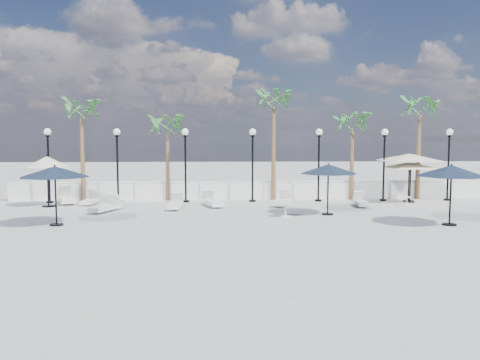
{
  "coord_description": "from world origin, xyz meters",
  "views": [
    {
      "loc": [
        -1.81,
        -17.88,
        3.29
      ],
      "look_at": [
        -0.85,
        2.51,
        1.5
      ],
      "focal_mm": 35.0,
      "sensor_mm": 36.0,
      "label": 1
    }
  ],
  "objects_px": {
    "lounger_2": "(66,198)",
    "parasol_navy_mid": "(328,169)",
    "lounger_4": "(175,204)",
    "lounger_5": "(282,201)",
    "lounger_1": "(90,200)",
    "lounger_6": "(361,202)",
    "parasol_cream_small": "(47,162)",
    "lounger_0": "(105,207)",
    "parasol_cream_sq_a": "(410,154)",
    "lounger_3": "(212,202)",
    "parasol_navy_right": "(451,171)",
    "parasol_cream_sq_b": "(411,162)",
    "parasol_navy_left": "(55,172)"
  },
  "relations": [
    {
      "from": "lounger_5",
      "to": "parasol_navy_left",
      "type": "height_order",
      "value": "parasol_navy_left"
    },
    {
      "from": "parasol_navy_right",
      "to": "lounger_6",
      "type": "bearing_deg",
      "value": 109.68
    },
    {
      "from": "lounger_6",
      "to": "parasol_cream_sq_a",
      "type": "relative_size",
      "value": 0.31
    },
    {
      "from": "lounger_0",
      "to": "parasol_cream_small",
      "type": "relative_size",
      "value": 0.76
    },
    {
      "from": "lounger_0",
      "to": "parasol_navy_mid",
      "type": "xyz_separation_m",
      "value": [
        9.89,
        -1.25,
        1.75
      ]
    },
    {
      "from": "parasol_navy_left",
      "to": "lounger_1",
      "type": "bearing_deg",
      "value": 92.74
    },
    {
      "from": "lounger_4",
      "to": "lounger_5",
      "type": "relative_size",
      "value": 0.94
    },
    {
      "from": "lounger_5",
      "to": "parasol_cream_sq_b",
      "type": "relative_size",
      "value": 0.42
    },
    {
      "from": "lounger_0",
      "to": "parasol_navy_mid",
      "type": "distance_m",
      "value": 10.12
    },
    {
      "from": "lounger_5",
      "to": "parasol_cream_sq_b",
      "type": "height_order",
      "value": "parasol_cream_sq_b"
    },
    {
      "from": "lounger_1",
      "to": "lounger_2",
      "type": "bearing_deg",
      "value": 165.65
    },
    {
      "from": "lounger_0",
      "to": "parasol_navy_left",
      "type": "xyz_separation_m",
      "value": [
        -1.06,
        -3.29,
        1.82
      ]
    },
    {
      "from": "lounger_3",
      "to": "lounger_5",
      "type": "distance_m",
      "value": 3.43
    },
    {
      "from": "parasol_navy_right",
      "to": "parasol_cream_sq_a",
      "type": "distance_m",
      "value": 6.93
    },
    {
      "from": "parasol_navy_right",
      "to": "lounger_4",
      "type": "bearing_deg",
      "value": 156.66
    },
    {
      "from": "lounger_6",
      "to": "parasol_navy_left",
      "type": "relative_size",
      "value": 0.65
    },
    {
      "from": "lounger_0",
      "to": "lounger_2",
      "type": "relative_size",
      "value": 0.88
    },
    {
      "from": "parasol_navy_left",
      "to": "parasol_cream_sq_a",
      "type": "relative_size",
      "value": 0.48
    },
    {
      "from": "lounger_2",
      "to": "lounger_4",
      "type": "xyz_separation_m",
      "value": [
        5.75,
        -2.14,
        -0.04
      ]
    },
    {
      "from": "lounger_1",
      "to": "parasol_cream_sq_a",
      "type": "xyz_separation_m",
      "value": [
        16.51,
        0.38,
        2.31
      ]
    },
    {
      "from": "lounger_3",
      "to": "parasol_navy_mid",
      "type": "height_order",
      "value": "parasol_navy_mid"
    },
    {
      "from": "parasol_navy_left",
      "to": "parasol_navy_right",
      "type": "relative_size",
      "value": 1.0
    },
    {
      "from": "lounger_1",
      "to": "parasol_cream_sq_a",
      "type": "bearing_deg",
      "value": 3.79
    },
    {
      "from": "lounger_5",
      "to": "parasol_cream_sq_a",
      "type": "relative_size",
      "value": 0.35
    },
    {
      "from": "parasol_navy_mid",
      "to": "lounger_6",
      "type": "bearing_deg",
      "value": 47.47
    },
    {
      "from": "parasol_navy_right",
      "to": "parasol_cream_sq_b",
      "type": "xyz_separation_m",
      "value": [
        1.17,
        6.51,
        0.02
      ]
    },
    {
      "from": "parasol_navy_left",
      "to": "parasol_cream_sq_a",
      "type": "bearing_deg",
      "value": 20.69
    },
    {
      "from": "lounger_6",
      "to": "parasol_cream_small",
      "type": "height_order",
      "value": "parasol_cream_small"
    },
    {
      "from": "lounger_0",
      "to": "lounger_1",
      "type": "bearing_deg",
      "value": 140.99
    },
    {
      "from": "lounger_4",
      "to": "parasol_cream_sq_b",
      "type": "relative_size",
      "value": 0.4
    },
    {
      "from": "lounger_5",
      "to": "lounger_6",
      "type": "xyz_separation_m",
      "value": [
        3.86,
        -0.39,
        -0.02
      ]
    },
    {
      "from": "lounger_1",
      "to": "parasol_cream_sq_b",
      "type": "relative_size",
      "value": 0.36
    },
    {
      "from": "lounger_5",
      "to": "parasol_navy_mid",
      "type": "distance_m",
      "value": 3.7
    },
    {
      "from": "lounger_2",
      "to": "parasol_cream_sq_a",
      "type": "height_order",
      "value": "parasol_cream_sq_a"
    },
    {
      "from": "parasol_cream_small",
      "to": "lounger_2",
      "type": "bearing_deg",
      "value": 64.76
    },
    {
      "from": "lounger_0",
      "to": "lounger_1",
      "type": "distance_m",
      "value": 2.8
    },
    {
      "from": "lounger_2",
      "to": "lounger_6",
      "type": "xyz_separation_m",
      "value": [
        14.78,
        -1.68,
        -0.05
      ]
    },
    {
      "from": "lounger_0",
      "to": "parasol_cream_sq_b",
      "type": "xyz_separation_m",
      "value": [
        15.13,
        2.55,
        1.87
      ]
    },
    {
      "from": "lounger_2",
      "to": "parasol_navy_mid",
      "type": "relative_size",
      "value": 0.87
    },
    {
      "from": "lounger_2",
      "to": "parasol_cream_sq_b",
      "type": "bearing_deg",
      "value": -25.48
    },
    {
      "from": "lounger_1",
      "to": "lounger_2",
      "type": "distance_m",
      "value": 1.38
    },
    {
      "from": "lounger_2",
      "to": "parasol_navy_right",
      "type": "height_order",
      "value": "parasol_navy_right"
    },
    {
      "from": "lounger_0",
      "to": "lounger_4",
      "type": "bearing_deg",
      "value": 35.62
    },
    {
      "from": "lounger_0",
      "to": "lounger_1",
      "type": "height_order",
      "value": "lounger_0"
    },
    {
      "from": "lounger_6",
      "to": "parasol_navy_right",
      "type": "relative_size",
      "value": 0.65
    },
    {
      "from": "lounger_3",
      "to": "parasol_cream_sq_a",
      "type": "height_order",
      "value": "parasol_cream_sq_a"
    },
    {
      "from": "parasol_navy_left",
      "to": "lounger_4",
      "type": "bearing_deg",
      "value": 44.01
    },
    {
      "from": "lounger_2",
      "to": "parasol_cream_sq_a",
      "type": "xyz_separation_m",
      "value": [
        17.83,
        -0.02,
        2.25
      ]
    },
    {
      "from": "lounger_2",
      "to": "parasol_cream_small",
      "type": "distance_m",
      "value": 2.24
    },
    {
      "from": "parasol_navy_mid",
      "to": "parasol_cream_small",
      "type": "distance_m",
      "value": 13.4
    }
  ]
}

